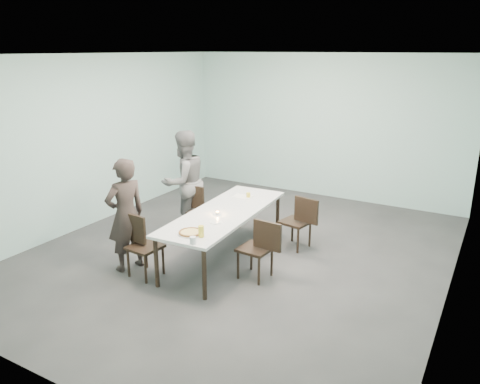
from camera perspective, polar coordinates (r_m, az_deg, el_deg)
The scene contains 16 objects.
ground at distance 7.43m, azimuth 0.06°, elevation -7.36°, with size 7.00×7.00×0.00m, color #333335.
room_shell at distance 6.84m, azimuth 0.06°, elevation 8.26°, with size 6.02×7.02×3.01m.
table at distance 7.00m, azimuth -1.93°, elevation -2.80°, with size 1.04×2.65×0.75m.
chair_near_left at distance 6.71m, azimuth -12.02°, elevation -5.88°, with size 0.63×0.46×0.87m.
chair_far_left at distance 7.94m, azimuth -5.02°, elevation -1.88°, with size 0.62×0.44×0.87m.
chair_near_right at distance 6.43m, azimuth 2.47°, elevation -6.51°, with size 0.63×0.45×0.87m.
chair_far_right at distance 7.45m, azimuth 7.32°, elevation -3.27°, with size 0.64×0.49×0.87m.
diner_near at distance 6.81m, azimuth -13.76°, elevation -2.74°, with size 0.60×0.39×1.64m, color black.
diner_far at distance 8.08m, azimuth -6.83°, elevation 1.25°, with size 0.86×0.67×1.77m, color slate.
pizza at distance 6.18m, azimuth -6.04°, elevation -4.93°, with size 0.34×0.34×0.04m.
side_plate at distance 6.56m, azimuth -3.00°, elevation -3.66°, with size 0.18×0.18×0.01m, color white.
beer_glass at distance 6.05m, azimuth -4.76°, elevation -4.80°, with size 0.08×0.08×0.15m, color yellow.
water_tumbler at distance 5.87m, azimuth -5.77°, elevation -5.87°, with size 0.08×0.08×0.09m, color silver.
tealight at distance 6.85m, azimuth -2.77°, elevation -2.60°, with size 0.06×0.06×0.05m.
amber_tumbler at distance 7.61m, azimuth 1.03°, elevation -0.38°, with size 0.07×0.07×0.08m, color yellow.
menu at distance 7.66m, azimuth 0.31°, elevation -0.54°, with size 0.30×0.22×0.01m, color silver.
Camera 1 is at (3.35, -5.87, 3.08)m, focal length 35.00 mm.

